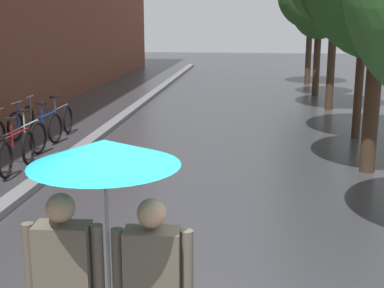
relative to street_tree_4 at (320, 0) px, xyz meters
The scene contains 7 objects.
kerb_strip 9.56m from the street_tree_4, 132.43° to the right, with size 0.30×36.00×0.12m, color slate.
street_tree_4 is the anchor object (origin of this frame).
parked_bicycle_3 13.10m from the street_tree_4, 124.46° to the right, with size 1.14×0.80×0.96m.
parked_bicycle_4 12.43m from the street_tree_4, 127.64° to the right, with size 1.16×0.84×0.96m.
parked_bicycle_5 11.68m from the street_tree_4, 130.84° to the right, with size 1.14×0.80×0.96m.
parked_bicycle_6 11.02m from the street_tree_4, 134.65° to the right, with size 1.11×0.75×0.96m.
couple_under_umbrella 17.33m from the street_tree_4, 100.92° to the right, with size 1.23×1.07×2.08m.
Camera 1 is at (0.59, -3.77, 2.91)m, focal length 50.21 mm.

